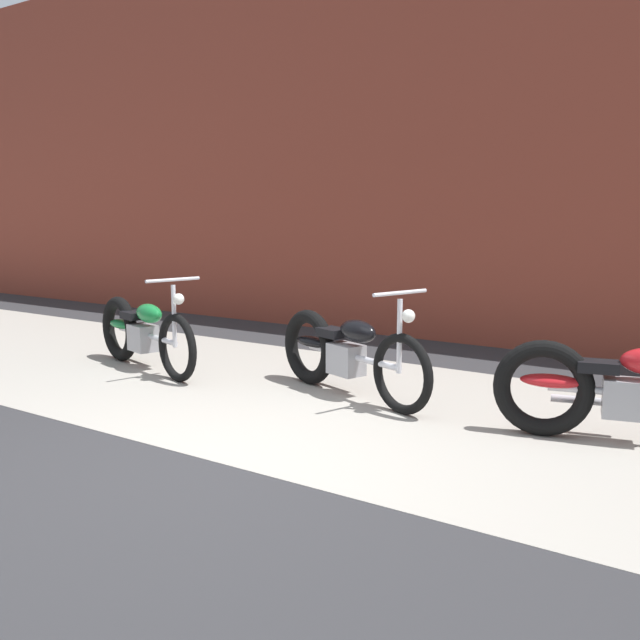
# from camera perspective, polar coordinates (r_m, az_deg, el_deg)

# --- Properties ---
(ground_plane) EXTENTS (80.00, 80.00, 0.00)m
(ground_plane) POSITION_cam_1_polar(r_m,az_deg,el_deg) (4.80, -8.62, -11.47)
(ground_plane) COLOR #2D2D30
(sidewalk_slab) EXTENTS (36.00, 3.50, 0.01)m
(sidewalk_slab) POSITION_cam_1_polar(r_m,az_deg,el_deg) (6.13, 2.56, -6.84)
(sidewalk_slab) COLOR #9E998E
(sidewalk_slab) RESTS_ON ground
(brick_building_wall) EXTENTS (36.00, 0.50, 5.54)m
(brick_building_wall) POSITION_cam_1_polar(r_m,az_deg,el_deg) (9.10, 14.50, 15.56)
(brick_building_wall) COLOR brown
(brick_building_wall) RESTS_ON ground
(motorcycle_green) EXTENTS (1.96, 0.78, 1.03)m
(motorcycle_green) POSITION_cam_1_polar(r_m,az_deg,el_deg) (7.68, -14.59, -0.92)
(motorcycle_green) COLOR black
(motorcycle_green) RESTS_ON ground
(motorcycle_black) EXTENTS (1.93, 0.87, 1.03)m
(motorcycle_black) POSITION_cam_1_polar(r_m,az_deg,el_deg) (6.36, 1.73, -2.61)
(motorcycle_black) COLOR black
(motorcycle_black) RESTS_ON ground
(motorcycle_red) EXTENTS (1.97, 0.73, 1.03)m
(motorcycle_red) POSITION_cam_1_polar(r_m,az_deg,el_deg) (5.44, 23.08, -5.28)
(motorcycle_red) COLOR black
(motorcycle_red) RESTS_ON ground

